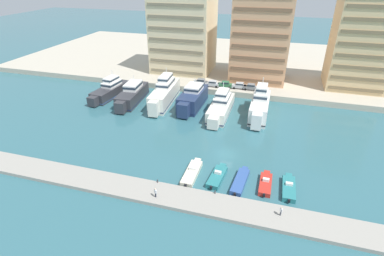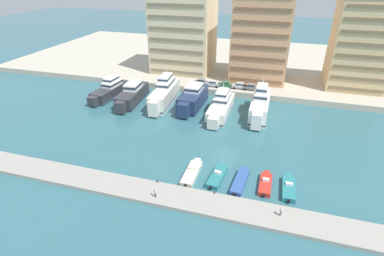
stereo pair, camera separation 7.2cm
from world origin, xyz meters
name	(u,v)px [view 2 (the right image)]	position (x,y,z in m)	size (l,w,h in m)	color
ground_plane	(226,154)	(0.00, 0.00, 0.00)	(400.00, 400.00, 0.00)	#336670
quay_promenade	(258,62)	(0.00, 64.92, 0.83)	(180.00, 70.00, 1.65)	#BCB29E
pier_dock	(208,204)	(0.00, -15.23, 0.32)	(120.00, 5.21, 0.65)	#9E998E
yacht_charcoal_far_left	(110,90)	(-37.61, 20.43, 1.96)	(5.57, 16.60, 7.23)	#333338
yacht_charcoal_left	(132,95)	(-29.84, 18.80, 2.05)	(5.70, 17.38, 6.85)	#333338
yacht_ivory_mid_left	(165,93)	(-21.04, 20.73, 2.77)	(5.50, 19.97, 9.13)	silver
yacht_navy_center_left	(193,98)	(-13.00, 20.22, 2.36)	(5.26, 16.22, 7.40)	navy
yacht_ivory_center	(221,106)	(-4.91, 17.96, 2.10)	(4.56, 17.96, 7.62)	silver
yacht_white_center_right	(260,105)	(4.50, 19.73, 2.81)	(4.18, 17.16, 9.34)	white
motorboat_cream_far_left	(192,173)	(-4.69, -8.38, 0.49)	(2.17, 8.35, 1.42)	beige
motorboat_teal_left	(217,176)	(-0.13, -8.13, 0.46)	(2.70, 7.39, 1.40)	teal
motorboat_blue_mid_left	(240,181)	(3.93, -8.36, 0.46)	(2.48, 8.07, 0.92)	#33569E
motorboat_red_center_left	(265,184)	(8.13, -7.76, 0.44)	(2.00, 6.85, 1.34)	red
motorboat_teal_center	(289,188)	(11.93, -7.81, 0.46)	(2.18, 7.35, 1.32)	teal
car_grey_far_left	(201,82)	(-14.09, 32.93, 2.63)	(4.11, 1.93, 1.80)	slate
car_silver_left	(213,83)	(-10.40, 32.31, 2.63)	(4.17, 2.05, 1.80)	#B7BCC1
car_green_mid_left	(225,84)	(-6.66, 32.69, 2.63)	(4.19, 2.10, 1.80)	#2D6642
car_silver_center_left	(239,85)	(-2.53, 32.87, 2.63)	(4.17, 2.06, 1.80)	#B7BCC1
car_grey_center	(251,87)	(0.77, 32.71, 2.63)	(4.12, 1.95, 1.80)	slate
apartment_block_far_left	(184,29)	(-23.46, 45.61, 15.16)	(19.28, 16.08, 28.93)	beige
apartment_block_left	(262,35)	(1.60, 43.58, 15.03)	(16.80, 14.64, 28.63)	tan
apartment_block_mid_left	(361,44)	(28.78, 44.33, 14.07)	(15.45, 14.51, 26.72)	#E0BC84
pedestrian_near_edge	(155,192)	(-8.36, -16.35, 1.68)	(0.55, 0.48, 1.74)	#282D3D
pedestrian_mid_deck	(281,210)	(10.75, -14.86, 1.58)	(0.39, 0.55, 1.58)	#4C515B
bollard_west	(157,181)	(-9.45, -12.87, 0.97)	(0.20, 0.20, 0.61)	#2D2D33
bollard_west_mid	(215,192)	(0.49, -12.87, 0.97)	(0.20, 0.20, 0.61)	#2D2D33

